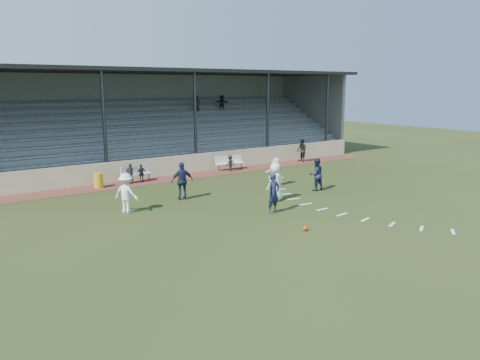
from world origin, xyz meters
The scene contains 19 objects.
ground centered at (0.00, 0.00, 0.00)m, with size 90.00×90.00×0.00m, color #273315.
cinder_track centered at (0.00, 10.50, 0.01)m, with size 34.00×2.00×0.02m, color #582B23.
retaining_wall centered at (0.00, 11.55, 0.60)m, with size 34.00×0.18×1.20m, color beige.
bench_left centered at (-1.58, 10.78, 0.58)m, with size 2.04×0.85×0.95m.
bench_right centered at (5.14, 10.91, 0.58)m, with size 2.03×0.66×0.95m.
trash_bin centered at (-3.93, 10.45, 0.43)m, with size 0.51×0.51×0.82m, color gold.
football centered at (-0.03, -1.90, 0.10)m, with size 0.21×0.21×0.21m, color red.
player_white_lead centered at (2.15, 2.53, 0.95)m, with size 0.93×0.60×1.89m, color white.
player_navy_lead centered at (0.63, 0.83, 0.90)m, with size 0.66×0.43×1.80m, color #16203E.
player_navy_mid centered at (5.40, 3.02, 0.88)m, with size 0.86×0.67×1.76m, color #16203E.
player_white_wing centered at (-4.64, 4.68, 0.89)m, with size 1.15×0.66×1.78m, color white.
player_navy_wing centered at (-1.42, 5.42, 0.94)m, with size 1.10×0.46×1.87m, color #16203E.
player_white_back centered at (4.44, 5.21, 0.80)m, with size 1.49×0.47×1.60m, color white.
official centered at (11.37, 10.54, 0.87)m, with size 0.83×0.65×1.70m, color black.
sub_left_near centered at (-2.05, 10.50, 0.60)m, with size 0.42×0.28×1.16m, color black.
sub_left_far centered at (-1.39, 10.43, 0.55)m, with size 0.62×0.26×1.06m, color black.
sub_right centered at (4.83, 10.37, 0.56)m, with size 0.69×0.40×1.07m, color black.
grandstand centered at (0.01, 16.26, 2.20)m, with size 34.60×9.00×6.61m.
penalty_arc centered at (4.12, 0.00, 0.01)m, with size 3.89×14.63×0.01m.
Camera 1 is at (-12.28, -14.66, 5.59)m, focal length 35.00 mm.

